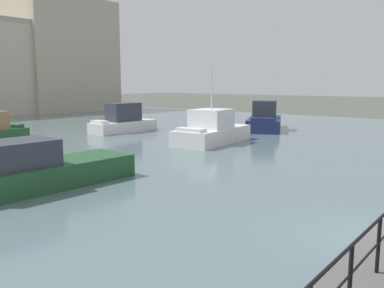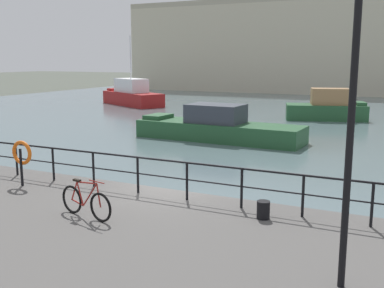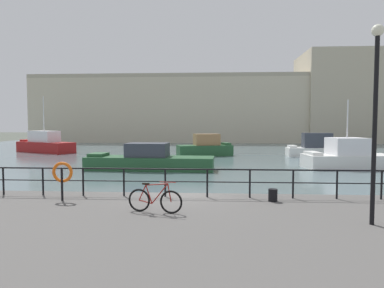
{
  "view_description": "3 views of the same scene",
  "coord_description": "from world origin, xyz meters",
  "views": [
    {
      "loc": [
        -11.27,
        -2.52,
        4.27
      ],
      "look_at": [
        0.5,
        6.99,
        1.98
      ],
      "focal_mm": 37.85,
      "sensor_mm": 36.0,
      "label": 1
    },
    {
      "loc": [
        6.6,
        -11.71,
        4.63
      ],
      "look_at": [
        -1.04,
        3.99,
        1.4
      ],
      "focal_mm": 43.35,
      "sensor_mm": 36.0,
      "label": 2
    },
    {
      "loc": [
        1.33,
        -13.64,
        3.56
      ],
      "look_at": [
        0.14,
        5.87,
        2.4
      ],
      "focal_mm": 32.48,
      "sensor_mm": 36.0,
      "label": 3
    }
  ],
  "objects": [
    {
      "name": "moored_blue_motorboat",
      "position": [
        -3.58,
        12.53,
        0.74
      ],
      "size": [
        9.81,
        2.94,
        2.05
      ],
      "rotation": [
        0.0,
        0.0,
        3.1
      ],
      "color": "#23512D",
      "rests_on": "water_basin"
    },
    {
      "name": "moored_small_launch",
      "position": [
        21.72,
        15.55,
        0.91
      ],
      "size": [
        7.91,
        5.79,
        2.67
      ],
      "rotation": [
        0.0,
        0.0,
        3.59
      ],
      "color": "navy",
      "rests_on": "water_basin"
    },
    {
      "name": "ground_plane",
      "position": [
        0.0,
        0.0,
        0.0
      ],
      "size": [
        240.0,
        240.0,
        0.0
      ],
      "primitive_type": "plane",
      "color": "#4C5147"
    },
    {
      "name": "moored_cabin_cruiser",
      "position": [
        12.44,
        24.36,
        0.94
      ],
      "size": [
        6.21,
        2.15,
        2.52
      ],
      "rotation": [
        0.0,
        0.0,
        3.14
      ],
      "color": "white",
      "rests_on": "water_basin"
    },
    {
      "name": "moored_white_yacht",
      "position": [
        11.99,
        14.42,
        0.9
      ],
      "size": [
        7.15,
        3.53,
        5.42
      ],
      "rotation": [
        0.0,
        0.0,
        3.25
      ],
      "color": "white",
      "rests_on": "water_basin"
    }
  ]
}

